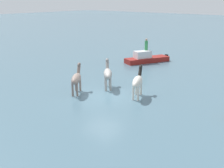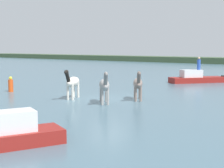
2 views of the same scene
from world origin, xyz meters
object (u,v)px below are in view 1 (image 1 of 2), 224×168
at_px(boat_launch_far, 146,59).
at_px(horse_lead, 138,81).
at_px(horse_dark_mare, 76,79).
at_px(person_spotter_bow, 146,45).
at_px(horse_rear_stallion, 108,74).

bearing_deg(boat_launch_far, horse_lead, 54.11).
xyz_separation_m(horse_dark_mare, person_spotter_bow, (1.96, -11.52, 0.69)).
distance_m(boat_launch_far, person_spotter_bow, 1.45).
distance_m(horse_rear_stallion, person_spotter_bow, 9.69).
bearing_deg(horse_dark_mare, boat_launch_far, -26.97).
height_order(horse_rear_stallion, boat_launch_far, horse_rear_stallion).
bearing_deg(horse_lead, horse_dark_mare, 93.67).
bearing_deg(horse_lead, boat_launch_far, 4.80).
xyz_separation_m(horse_rear_stallion, person_spotter_bow, (2.82, -9.24, 0.66)).
bearing_deg(boat_launch_far, person_spotter_bow, -113.95).
height_order(horse_rear_stallion, horse_lead, horse_rear_stallion).
height_order(horse_lead, boat_launch_far, horse_lead).
distance_m(horse_dark_mare, horse_rear_stallion, 2.43).
bearing_deg(horse_rear_stallion, horse_lead, -137.69).
bearing_deg(horse_rear_stallion, boat_launch_far, -26.74).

